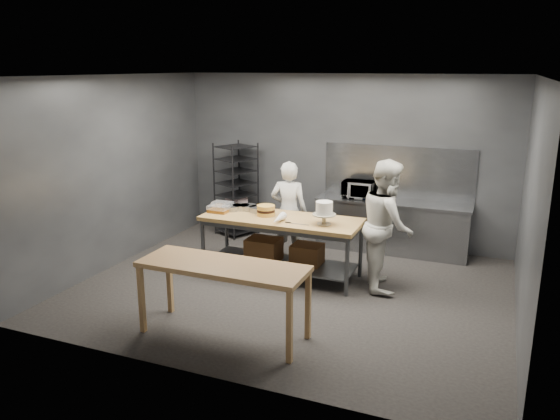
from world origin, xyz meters
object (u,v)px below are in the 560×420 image
chef_behind (289,211)px  frosted_cake_stand (324,210)px  work_table (282,239)px  near_counter (223,271)px  microwave (359,189)px  chef_right (387,225)px  layer_cake (266,210)px  speed_rack (236,190)px

chef_behind → frosted_cake_stand: size_ratio=4.87×
work_table → near_counter: (0.10, -2.05, 0.24)m
frosted_cake_stand → microwave: bearing=89.1°
chef_right → microwave: chef_right is taller
work_table → chef_right: bearing=5.5°
frosted_cake_stand → layer_cake: frosted_cake_stand is taller
chef_behind → frosted_cake_stand: (0.86, -0.82, 0.31)m
work_table → microwave: size_ratio=4.43×
frosted_cake_stand → layer_cake: 0.99m
near_counter → speed_rack: bearing=114.5°
layer_cake → near_counter: bearing=-80.2°
near_counter → chef_right: bearing=56.5°
microwave → frosted_cake_stand: 1.88m
speed_rack → chef_right: 3.50m
microwave → layer_cake: microwave is taller
work_table → frosted_cake_stand: bearing=-9.9°
near_counter → chef_behind: 2.76m
chef_behind → frosted_cake_stand: chef_behind is taller
chef_behind → layer_cake: 0.71m
chef_right → near_counter: bearing=128.9°
work_table → microwave: (0.73, 1.75, 0.48)m
chef_behind → chef_right: 1.80m
work_table → layer_cake: (-0.26, 0.01, 0.43)m
chef_behind → near_counter: bearing=87.1°
work_table → chef_right: 1.61m
speed_rack → frosted_cake_stand: (2.31, -1.79, 0.28)m
near_counter → speed_rack: size_ratio=1.14×
chef_behind → chef_right: (1.71, -0.54, 0.11)m
near_counter → chef_right: 2.65m
frosted_cake_stand → layer_cake: bearing=171.9°
speed_rack → layer_cake: speed_rack is taller
work_table → layer_cake: bearing=176.9°
work_table → speed_rack: bearing=133.8°
speed_rack → layer_cake: size_ratio=6.39×
near_counter → chef_right: chef_right is taller
layer_cake → chef_right: bearing=4.3°
speed_rack → frosted_cake_stand: speed_rack is taller
chef_behind → microwave: size_ratio=3.06×
near_counter → microwave: (0.64, 3.80, 0.24)m
near_counter → speed_rack: (-1.70, 3.72, 0.04)m
chef_behind → layer_cake: bearing=73.0°
chef_right → layer_cake: bearing=76.6°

